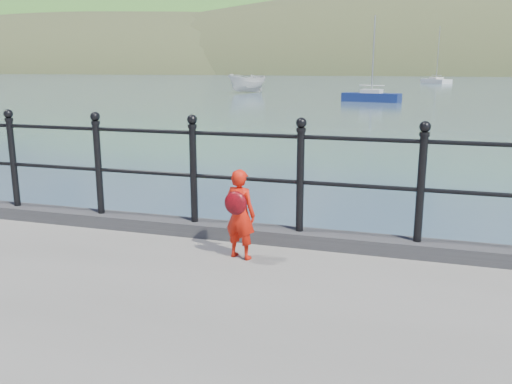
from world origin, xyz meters
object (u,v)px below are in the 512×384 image
(child, at_px, (240,213))
(sailboat_deep, at_px, (436,81))
(launch_white, at_px, (247,83))
(sailboat_port, at_px, (371,98))
(railing, at_px, (245,165))

(child, relative_size, sailboat_deep, 0.10)
(launch_white, bearing_deg, sailboat_deep, 90.37)
(launch_white, xyz_separation_m, sailboat_port, (14.04, -10.88, -0.66))
(launch_white, relative_size, sailboat_deep, 0.56)
(sailboat_deep, bearing_deg, launch_white, -59.17)
(railing, xyz_separation_m, child, (0.14, -0.59, -0.37))
(sailboat_port, bearing_deg, sailboat_deep, 96.18)
(launch_white, xyz_separation_m, sailboat_deep, (19.77, 38.95, -0.66))
(child, distance_m, sailboat_deep, 90.04)
(launch_white, bearing_deg, railing, -44.75)
(child, distance_m, launch_white, 53.63)
(railing, height_order, launch_white, railing)
(sailboat_port, bearing_deg, launch_white, 154.97)
(railing, relative_size, sailboat_deep, 1.97)
(child, xyz_separation_m, sailboat_deep, (3.27, 89.98, -1.12))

